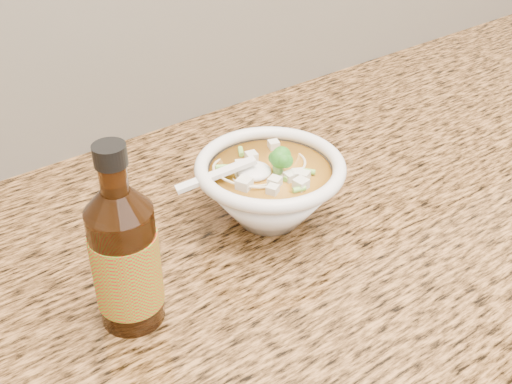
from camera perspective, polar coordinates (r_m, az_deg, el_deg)
counter_slab at (r=0.87m, az=12.68°, el=0.02°), size 4.00×0.68×0.04m
soup_bowl at (r=0.74m, az=1.23°, el=0.26°), size 0.19×0.17×0.10m
hot_sauce_bottle at (r=0.61m, az=-11.53°, el=-5.82°), size 0.06×0.06×0.19m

